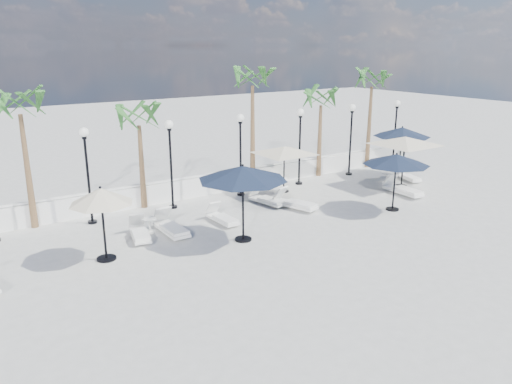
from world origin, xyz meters
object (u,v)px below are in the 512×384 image
parasol_cream_small (101,197)px  lounger_2 (171,227)px  lounger_6 (403,189)px  parasol_navy_left (243,173)px  lounger_7 (409,176)px  lounger_3 (295,203)px  parasol_navy_mid (396,160)px  parasol_cream_sq_a (284,147)px  lounger_5 (267,199)px  lounger_4 (222,217)px  parasol_cream_sq_b (405,137)px  parasol_navy_right (402,132)px  lounger_0 (140,232)px  lounger_8 (408,161)px

parasol_cream_small → lounger_2: bearing=19.6°
lounger_6 → parasol_cream_small: bearing=-178.8°
parasol_navy_left → parasol_cream_small: parasol_navy_left is taller
lounger_6 → lounger_7: 2.80m
lounger_3 → parasol_navy_mid: 4.64m
lounger_6 → parasol_cream_sq_a: parasol_cream_sq_a is taller
lounger_5 → parasol_cream_sq_a: 2.93m
lounger_2 → lounger_5: lounger_2 is taller
lounger_4 → parasol_cream_sq_b: size_ratio=0.32×
parasol_cream_sq_a → lounger_4: bearing=-155.2°
lounger_2 → parasol_navy_mid: size_ratio=0.73×
lounger_5 → parasol_cream_sq_a: size_ratio=0.40×
parasol_navy_mid → parasol_navy_right: 6.26m
lounger_0 → parasol_cream_sq_a: (8.06, 1.95, 1.98)m
parasol_navy_mid → parasol_navy_right: bearing=38.5°
lounger_0 → lounger_7: lounger_0 is taller
parasol_navy_right → lounger_7: bearing=-110.9°
lounger_7 → parasol_navy_mid: (-4.52, -2.90, 2.00)m
parasol_cream_sq_a → parasol_cream_sq_b: (5.45, -2.57, 0.31)m
lounger_2 → lounger_8: bearing=9.1°
lounger_4 → parasol_cream_sq_b: parasol_cream_sq_b is taller
lounger_2 → parasol_cream_small: (-2.78, -0.99, 1.90)m
parasol_cream_sq_a → lounger_6: bearing=-38.5°
lounger_8 → parasol_cream_sq_a: 9.70m
lounger_5 → lounger_8: size_ratio=0.97×
lounger_0 → lounger_7: (14.81, -0.00, -0.02)m
parasol_navy_left → lounger_8: bearing=17.6°
lounger_0 → parasol_cream_small: (-1.63, -1.19, 1.93)m
lounger_8 → lounger_6: bearing=-128.6°
parasol_navy_left → parasol_cream_sq_b: parasol_navy_left is taller
parasol_navy_right → parasol_cream_sq_a: bearing=172.3°
lounger_0 → parasol_cream_small: parasol_cream_small is taller
lounger_0 → parasol_navy_mid: 10.87m
lounger_3 → lounger_4: bearing=158.7°
lounger_3 → lounger_0: bearing=158.4°
parasol_cream_sq_a → lounger_8: bearing=2.3°
lounger_8 → parasol_navy_left: parasol_navy_left is taller
lounger_6 → parasol_cream_sq_b: size_ratio=0.39×
lounger_2 → lounger_5: 5.18m
lounger_0 → lounger_5: (6.24, 0.77, 0.01)m
lounger_4 → parasol_navy_right: (11.82, 1.21, 2.16)m
lounger_7 → lounger_8: bearing=57.6°
lounger_2 → parasol_cream_small: size_ratio=0.81×
parasol_navy_left → parasol_navy_right: parasol_navy_left is taller
lounger_5 → parasol_cream_small: parasol_cream_small is taller
lounger_2 → lounger_5: size_ratio=1.05×
parasol_navy_mid → parasol_cream_sq_a: 5.34m
lounger_5 → lounger_6: (6.24, -2.35, 0.03)m
lounger_6 → parasol_navy_mid: bearing=-146.2°
lounger_3 → lounger_5: 1.35m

